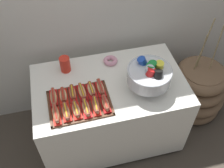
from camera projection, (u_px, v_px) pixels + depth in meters
name	position (u px, v px, depth m)	size (l,w,h in m)	color
ground_plane	(110.00, 132.00, 2.77)	(10.00, 10.00, 0.00)	#4C4238
buffet_table	(110.00, 110.00, 2.47)	(1.28, 0.77, 0.76)	white
floor_vase	(196.00, 90.00, 2.79)	(0.60, 0.60, 1.13)	brown
serving_tray	(80.00, 103.00, 2.06)	(0.49, 0.37, 0.01)	#56331E
hot_dog_0	(56.00, 114.00, 1.95)	(0.07, 0.19, 0.06)	red
hot_dog_1	(66.00, 112.00, 1.96)	(0.07, 0.16, 0.06)	red
hot_dog_2	(76.00, 110.00, 1.97)	(0.08, 0.16, 0.06)	red
hot_dog_3	(86.00, 108.00, 1.99)	(0.07, 0.18, 0.06)	red
hot_dog_4	(96.00, 106.00, 2.00)	(0.06, 0.17, 0.06)	red
hot_dog_5	(106.00, 104.00, 2.01)	(0.07, 0.16, 0.06)	#B21414
hot_dog_6	(54.00, 98.00, 2.06)	(0.06, 0.18, 0.06)	red
hot_dog_7	(63.00, 96.00, 2.07)	(0.07, 0.16, 0.06)	red
hot_dog_8	(73.00, 93.00, 2.08)	(0.06, 0.16, 0.07)	red
hot_dog_9	(82.00, 92.00, 2.09)	(0.08, 0.18, 0.06)	#B21414
hot_dog_10	(91.00, 90.00, 2.10)	(0.08, 0.16, 0.06)	red
hot_dog_11	(101.00, 88.00, 2.12)	(0.07, 0.17, 0.06)	red
punch_bowl	(149.00, 75.00, 2.06)	(0.35, 0.35, 0.26)	silver
cup_stack	(65.00, 64.00, 2.25)	(0.09, 0.09, 0.14)	red
donut	(111.00, 61.00, 2.35)	(0.13, 0.13, 0.04)	pink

